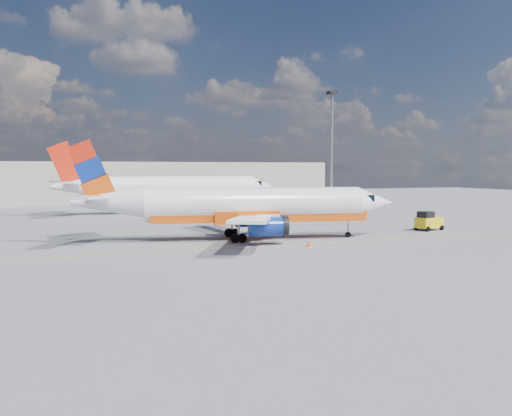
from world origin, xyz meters
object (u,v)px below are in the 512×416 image
object	(u,v)px
main_jet	(244,207)
second_jet	(174,189)
gse_tug	(428,221)
traffic_cone	(309,244)

from	to	relation	value
main_jet	second_jet	xyz separation A→B (m)	(1.40, 34.95, 0.40)
main_jet	gse_tug	distance (m)	21.59
gse_tug	main_jet	bearing A→B (deg)	168.13
main_jet	second_jet	size ratio (longest dim) A/B	0.89
gse_tug	traffic_cone	distance (m)	19.57
traffic_cone	gse_tug	bearing A→B (deg)	21.72
main_jet	gse_tug	xyz separation A→B (m)	(21.48, 0.20, -2.16)
traffic_cone	main_jet	bearing A→B (deg)	115.24
main_jet	second_jet	bearing A→B (deg)	98.90
gse_tug	traffic_cone	world-z (taller)	gse_tug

